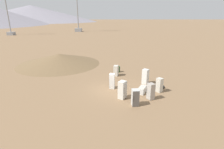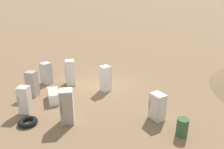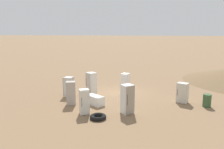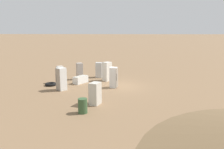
{
  "view_description": "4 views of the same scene",
  "coord_description": "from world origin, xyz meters",
  "px_view_note": "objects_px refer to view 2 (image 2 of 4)",
  "views": [
    {
      "loc": [
        0.12,
        19.1,
        8.24
      ],
      "look_at": [
        -0.34,
        0.15,
        1.92
      ],
      "focal_mm": 28.0,
      "sensor_mm": 36.0,
      "label": 1
    },
    {
      "loc": [
        -10.38,
        -10.51,
        6.62
      ],
      "look_at": [
        -0.04,
        -0.71,
        1.23
      ],
      "focal_mm": 35.0,
      "sensor_mm": 36.0,
      "label": 2
    },
    {
      "loc": [
        -17.86,
        -5.54,
        5.18
      ],
      "look_at": [
        0.76,
        1.26,
        1.44
      ],
      "focal_mm": 35.0,
      "sensor_mm": 36.0,
      "label": 3
    },
    {
      "loc": [
        1.92,
        -19.14,
        4.88
      ],
      "look_at": [
        -0.49,
        -0.41,
        1.19
      ],
      "focal_mm": 35.0,
      "sensor_mm": 36.0,
      "label": 4
    }
  ],
  "objects_px": {
    "discarded_fridge_2": "(105,79)",
    "rusty_barrel": "(182,127)",
    "discarded_fridge_5": "(54,96)",
    "discarded_fridge_6": "(67,107)",
    "discarded_fridge_0": "(46,73)",
    "scrap_tire": "(28,122)",
    "discarded_fridge_7": "(157,107)",
    "discarded_fridge_1": "(25,100)",
    "discarded_fridge_3": "(32,84)",
    "discarded_fridge_4": "(70,72)"
  },
  "relations": [
    {
      "from": "discarded_fridge_2",
      "to": "rusty_barrel",
      "type": "xyz_separation_m",
      "value": [
        -1.13,
        -6.43,
        -0.46
      ]
    },
    {
      "from": "discarded_fridge_5",
      "to": "discarded_fridge_6",
      "type": "height_order",
      "value": "discarded_fridge_6"
    },
    {
      "from": "discarded_fridge_5",
      "to": "rusty_barrel",
      "type": "distance_m",
      "value": 8.1
    },
    {
      "from": "discarded_fridge_0",
      "to": "scrap_tire",
      "type": "height_order",
      "value": "discarded_fridge_0"
    },
    {
      "from": "discarded_fridge_2",
      "to": "scrap_tire",
      "type": "height_order",
      "value": "discarded_fridge_2"
    },
    {
      "from": "discarded_fridge_0",
      "to": "discarded_fridge_6",
      "type": "height_order",
      "value": "discarded_fridge_6"
    },
    {
      "from": "scrap_tire",
      "to": "rusty_barrel",
      "type": "relative_size",
      "value": 1.12
    },
    {
      "from": "discarded_fridge_0",
      "to": "discarded_fridge_6",
      "type": "distance_m",
      "value": 6.1
    },
    {
      "from": "discarded_fridge_7",
      "to": "scrap_tire",
      "type": "bearing_deg",
      "value": 63.73
    },
    {
      "from": "discarded_fridge_1",
      "to": "discarded_fridge_3",
      "type": "relative_size",
      "value": 0.95
    },
    {
      "from": "discarded_fridge_2",
      "to": "rusty_barrel",
      "type": "relative_size",
      "value": 2.0
    },
    {
      "from": "discarded_fridge_0",
      "to": "discarded_fridge_3",
      "type": "relative_size",
      "value": 0.94
    },
    {
      "from": "discarded_fridge_2",
      "to": "scrap_tire",
      "type": "bearing_deg",
      "value": -80.19
    },
    {
      "from": "discarded_fridge_1",
      "to": "discarded_fridge_3",
      "type": "distance_m",
      "value": 2.33
    },
    {
      "from": "discarded_fridge_2",
      "to": "discarded_fridge_7",
      "type": "xyz_separation_m",
      "value": [
        -0.71,
        -4.71,
        -0.15
      ]
    },
    {
      "from": "discarded_fridge_0",
      "to": "discarded_fridge_7",
      "type": "bearing_deg",
      "value": -84.46
    },
    {
      "from": "discarded_fridge_4",
      "to": "discarded_fridge_5",
      "type": "xyz_separation_m",
      "value": [
        -2.38,
        -1.39,
        -0.62
      ]
    },
    {
      "from": "discarded_fridge_4",
      "to": "scrap_tire",
      "type": "distance_m",
      "value": 5.64
    },
    {
      "from": "discarded_fridge_2",
      "to": "discarded_fridge_7",
      "type": "height_order",
      "value": "discarded_fridge_2"
    },
    {
      "from": "discarded_fridge_6",
      "to": "discarded_fridge_4",
      "type": "bearing_deg",
      "value": -89.43
    },
    {
      "from": "discarded_fridge_2",
      "to": "rusty_barrel",
      "type": "bearing_deg",
      "value": -0.26
    },
    {
      "from": "discarded_fridge_3",
      "to": "rusty_barrel",
      "type": "xyz_separation_m",
      "value": [
        2.82,
        -9.43,
        -0.41
      ]
    },
    {
      "from": "discarded_fridge_4",
      "to": "discarded_fridge_7",
      "type": "height_order",
      "value": "discarded_fridge_4"
    },
    {
      "from": "discarded_fridge_0",
      "to": "discarded_fridge_7",
      "type": "relative_size",
      "value": 1.07
    },
    {
      "from": "discarded_fridge_0",
      "to": "rusty_barrel",
      "type": "distance_m",
      "value": 10.76
    },
    {
      "from": "discarded_fridge_6",
      "to": "discarded_fridge_7",
      "type": "height_order",
      "value": "discarded_fridge_6"
    },
    {
      "from": "discarded_fridge_5",
      "to": "discarded_fridge_7",
      "type": "xyz_separation_m",
      "value": [
        2.69,
        -6.05,
        0.42
      ]
    },
    {
      "from": "discarded_fridge_7",
      "to": "scrap_tire",
      "type": "xyz_separation_m",
      "value": [
        -5.17,
        4.7,
        -0.63
      ]
    },
    {
      "from": "discarded_fridge_3",
      "to": "discarded_fridge_5",
      "type": "relative_size",
      "value": 1.04
    },
    {
      "from": "discarded_fridge_1",
      "to": "rusty_barrel",
      "type": "distance_m",
      "value": 8.71
    },
    {
      "from": "rusty_barrel",
      "to": "discarded_fridge_0",
      "type": "bearing_deg",
      "value": 95.44
    },
    {
      "from": "discarded_fridge_3",
      "to": "discarded_fridge_5",
      "type": "distance_m",
      "value": 1.82
    },
    {
      "from": "discarded_fridge_2",
      "to": "discarded_fridge_7",
      "type": "bearing_deg",
      "value": 1.14
    },
    {
      "from": "discarded_fridge_6",
      "to": "discarded_fridge_7",
      "type": "relative_size",
      "value": 1.26
    },
    {
      "from": "discarded_fridge_1",
      "to": "discarded_fridge_5",
      "type": "xyz_separation_m",
      "value": [
        1.98,
        0.18,
        -0.49
      ]
    },
    {
      "from": "discarded_fridge_3",
      "to": "discarded_fridge_1",
      "type": "bearing_deg",
      "value": -65.8
    },
    {
      "from": "discarded_fridge_5",
      "to": "scrap_tire",
      "type": "relative_size",
      "value": 1.63
    },
    {
      "from": "discarded_fridge_5",
      "to": "discarded_fridge_1",
      "type": "bearing_deg",
      "value": 32.12
    },
    {
      "from": "discarded_fridge_3",
      "to": "rusty_barrel",
      "type": "relative_size",
      "value": 1.88
    },
    {
      "from": "discarded_fridge_4",
      "to": "discarded_fridge_5",
      "type": "distance_m",
      "value": 2.82
    },
    {
      "from": "scrap_tire",
      "to": "rusty_barrel",
      "type": "bearing_deg",
      "value": -53.46
    },
    {
      "from": "discarded_fridge_4",
      "to": "discarded_fridge_7",
      "type": "distance_m",
      "value": 7.46
    },
    {
      "from": "discarded_fridge_1",
      "to": "scrap_tire",
      "type": "height_order",
      "value": "discarded_fridge_1"
    },
    {
      "from": "discarded_fridge_0",
      "to": "rusty_barrel",
      "type": "height_order",
      "value": "discarded_fridge_0"
    },
    {
      "from": "scrap_tire",
      "to": "discarded_fridge_3",
      "type": "bearing_deg",
      "value": 57.35
    },
    {
      "from": "scrap_tire",
      "to": "discarded_fridge_2",
      "type": "bearing_deg",
      "value": 0.13
    },
    {
      "from": "discarded_fridge_6",
      "to": "discarded_fridge_3",
      "type": "bearing_deg",
      "value": -55.74
    },
    {
      "from": "discarded_fridge_7",
      "to": "scrap_tire",
      "type": "height_order",
      "value": "discarded_fridge_7"
    },
    {
      "from": "discarded_fridge_0",
      "to": "discarded_fridge_1",
      "type": "bearing_deg",
      "value": -139.62
    },
    {
      "from": "discarded_fridge_0",
      "to": "discarded_fridge_2",
      "type": "relative_size",
      "value": 0.89
    }
  ]
}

